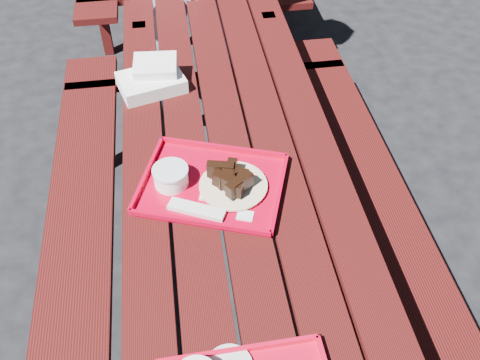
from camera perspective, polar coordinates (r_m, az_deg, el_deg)
The scene contains 4 objects.
ground at distance 2.38m, azimuth -0.54°, elevation -11.27°, with size 60.00×60.00×0.00m, color black.
picnic_table_near at distance 1.93m, azimuth -0.66°, elevation -2.21°, with size 1.41×2.40×0.75m.
far_tray at distance 1.70m, azimuth -3.30°, elevation -0.37°, with size 0.53×0.47×0.08m.
white_cloth at distance 2.13m, azimuth -9.32°, elevation 10.70°, with size 0.28×0.23×0.10m.
Camera 1 is at (-0.17, -1.28, 2.00)m, focal length 40.00 mm.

